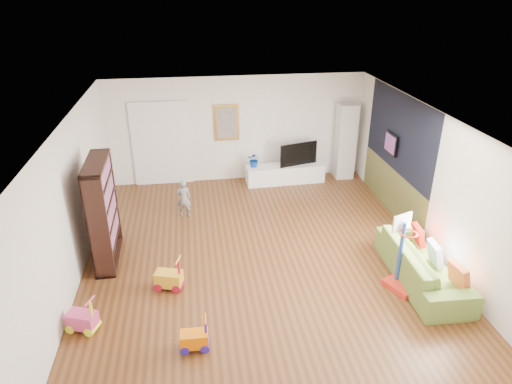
{
  "coord_description": "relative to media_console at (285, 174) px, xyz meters",
  "views": [
    {
      "loc": [
        -1.15,
        -7.36,
        4.84
      ],
      "look_at": [
        0.0,
        0.4,
        1.15
      ],
      "focal_mm": 32.0,
      "sensor_mm": 36.0,
      "label": 1
    }
  ],
  "objects": [
    {
      "name": "floor",
      "position": [
        -1.19,
        -3.32,
        -0.23
      ],
      "size": [
        6.5,
        7.5,
        0.0
      ],
      "primitive_type": "cube",
      "color": "brown",
      "rests_on": "ground"
    },
    {
      "name": "ceiling",
      "position": [
        -1.19,
        -3.32,
        2.47
      ],
      "size": [
        6.5,
        7.5,
        0.0
      ],
      "primitive_type": "cube",
      "color": "white",
      "rests_on": "ground"
    },
    {
      "name": "wall_back",
      "position": [
        -1.19,
        0.43,
        1.12
      ],
      "size": [
        6.5,
        0.0,
        2.7
      ],
      "primitive_type": "cube",
      "color": "silver",
      "rests_on": "ground"
    },
    {
      "name": "wall_front",
      "position": [
        -1.19,
        -7.07,
        1.12
      ],
      "size": [
        6.5,
        0.0,
        2.7
      ],
      "primitive_type": "cube",
      "color": "silver",
      "rests_on": "ground"
    },
    {
      "name": "wall_left",
      "position": [
        -4.44,
        -3.32,
        1.12
      ],
      "size": [
        0.0,
        7.5,
        2.7
      ],
      "primitive_type": "cube",
      "color": "silver",
      "rests_on": "ground"
    },
    {
      "name": "wall_right",
      "position": [
        2.06,
        -3.32,
        1.12
      ],
      "size": [
        0.0,
        7.5,
        2.7
      ],
      "primitive_type": "cube",
      "color": "silver",
      "rests_on": "ground"
    },
    {
      "name": "navy_accent",
      "position": [
        2.04,
        -1.92,
        1.62
      ],
      "size": [
        0.01,
        3.2,
        1.7
      ],
      "primitive_type": "cube",
      "color": "black",
      "rests_on": "wall_right"
    },
    {
      "name": "olive_wainscot",
      "position": [
        2.04,
        -1.92,
        0.27
      ],
      "size": [
        0.01,
        3.2,
        1.0
      ],
      "primitive_type": "cube",
      "color": "brown",
      "rests_on": "wall_right"
    },
    {
      "name": "doorway",
      "position": [
        -3.09,
        0.39,
        0.82
      ],
      "size": [
        1.45,
        0.06,
        2.1
      ],
      "primitive_type": "cube",
      "color": "white",
      "rests_on": "ground"
    },
    {
      "name": "painting_back",
      "position": [
        -1.44,
        0.39,
        1.32
      ],
      "size": [
        0.62,
        0.06,
        0.92
      ],
      "primitive_type": "cube",
      "color": "gold",
      "rests_on": "wall_back"
    },
    {
      "name": "artwork_right",
      "position": [
        1.98,
        -1.72,
        1.32
      ],
      "size": [
        0.04,
        0.56,
        0.46
      ],
      "primitive_type": "cube",
      "color": "#7F3F8C",
      "rests_on": "wall_right"
    },
    {
      "name": "media_console",
      "position": [
        0.0,
        0.0,
        0.0
      ],
      "size": [
        2.03,
        0.59,
        0.47
      ],
      "primitive_type": "cube",
      "rotation": [
        0.0,
        0.0,
        0.05
      ],
      "color": "white",
      "rests_on": "ground"
    },
    {
      "name": "tall_cabinet",
      "position": [
        1.61,
        0.14,
        0.75
      ],
      "size": [
        0.47,
        0.47,
        1.98
      ],
      "primitive_type": "cube",
      "rotation": [
        0.0,
        0.0,
        -0.02
      ],
      "color": "silver",
      "rests_on": "ground"
    },
    {
      "name": "bookshelf",
      "position": [
        -4.02,
        -3.03,
        0.75
      ],
      "size": [
        0.38,
        1.36,
        1.97
      ],
      "primitive_type": "cube",
      "rotation": [
        0.0,
        0.0,
        0.02
      ],
      "color": "black",
      "rests_on": "ground"
    },
    {
      "name": "sofa",
      "position": [
        1.5,
        -4.55,
        0.1
      ],
      "size": [
        0.98,
        2.32,
        0.67
      ],
      "primitive_type": "imported",
      "rotation": [
        0.0,
        0.0,
        1.54
      ],
      "color": "olive",
      "rests_on": "ground"
    },
    {
      "name": "basketball_hoop",
      "position": [
        1.08,
        -4.72,
        0.44
      ],
      "size": [
        0.64,
        0.7,
        1.35
      ],
      "primitive_type": "cube",
      "rotation": [
        0.0,
        0.0,
        0.38
      ],
      "color": "red",
      "rests_on": "ground"
    },
    {
      "name": "ride_on_yellow",
      "position": [
        -2.88,
        -4.13,
        0.07
      ],
      "size": [
        0.51,
        0.4,
        0.6
      ],
      "primitive_type": "cube",
      "rotation": [
        0.0,
        0.0,
        -0.29
      ],
      "color": "gold",
      "rests_on": "ground"
    },
    {
      "name": "ride_on_orange",
      "position": [
        -2.48,
        -5.62,
        0.03
      ],
      "size": [
        0.4,
        0.26,
        0.53
      ],
      "primitive_type": "cube",
      "rotation": [
        0.0,
        0.0,
        -0.03
      ],
      "color": "orange",
      "rests_on": "ground"
    },
    {
      "name": "ride_on_pink",
      "position": [
        -4.14,
        -4.98,
        0.06
      ],
      "size": [
        0.5,
        0.41,
        0.58
      ],
      "primitive_type": "cube",
      "rotation": [
        0.0,
        0.0,
        -0.36
      ],
      "color": "#CF3D76",
      "rests_on": "ground"
    },
    {
      "name": "child",
      "position": [
        -2.6,
        -1.51,
        0.2
      ],
      "size": [
        0.32,
        0.21,
        0.87
      ],
      "primitive_type": "imported",
      "rotation": [
        0.0,
        0.0,
        3.12
      ],
      "color": "slate",
      "rests_on": "ground"
    },
    {
      "name": "tv",
      "position": [
        0.31,
        0.06,
        0.53
      ],
      "size": [
        1.03,
        0.41,
        0.59
      ],
      "primitive_type": "imported",
      "rotation": [
        0.0,
        0.0,
        0.27
      ],
      "color": "black",
      "rests_on": "media_console"
    },
    {
      "name": "vase_plant",
      "position": [
        -0.8,
        0.02,
        0.43
      ],
      "size": [
        0.42,
        0.39,
        0.39
      ],
      "primitive_type": "imported",
      "rotation": [
        0.0,
        0.0,
        -0.3
      ],
      "color": "#083799",
      "rests_on": "media_console"
    },
    {
      "name": "pillow_left",
      "position": [
        1.75,
        -5.2,
        0.29
      ],
      "size": [
        0.15,
        0.42,
        0.41
      ],
      "primitive_type": "cube",
      "rotation": [
        0.0,
        0.0,
        0.11
      ],
      "color": "#D05A2D",
      "rests_on": "sofa"
    },
    {
      "name": "pillow_center",
      "position": [
        1.7,
        -4.54,
        0.29
      ],
      "size": [
        0.14,
        0.41,
        0.41
      ],
      "primitive_type": "cube",
      "rotation": [
        0.0,
        0.0,
        -0.09
      ],
      "color": "white",
      "rests_on": "sofa"
    },
    {
      "name": "pillow_right",
      "position": [
        1.71,
        -3.91,
        0.29
      ],
      "size": [
        0.14,
        0.38,
        0.37
      ],
      "primitive_type": "cube",
      "rotation": [
        0.0,
        0.0,
        -0.12
      ],
      "color": "#BF0F06",
      "rests_on": "sofa"
    }
  ]
}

